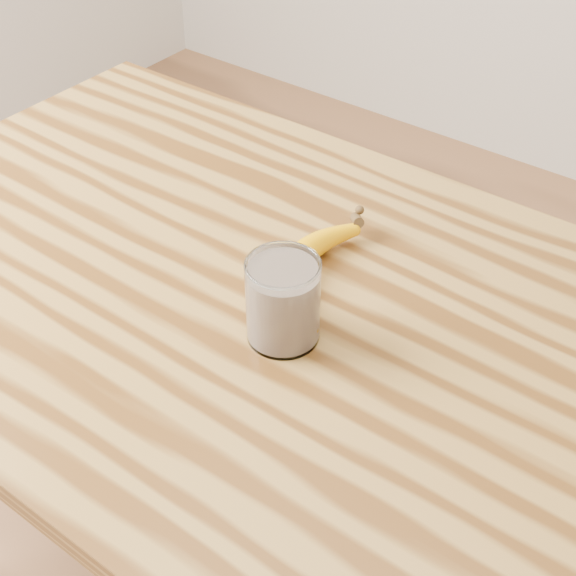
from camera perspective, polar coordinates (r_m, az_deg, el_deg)
The scene contains 3 objects.
table at distance 1.18m, azimuth -4.10°, elevation -4.04°, with size 1.20×0.80×0.90m.
smoothie_glass at distance 0.96m, azimuth -0.36°, elevation -0.98°, with size 0.09×0.09×0.11m.
banana at distance 1.07m, azimuth 0.32°, elevation 1.49°, with size 0.12×0.32×0.04m, color #EC9F00, non-canonical shape.
Camera 1 is at (0.57, -0.62, 1.59)m, focal length 50.00 mm.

